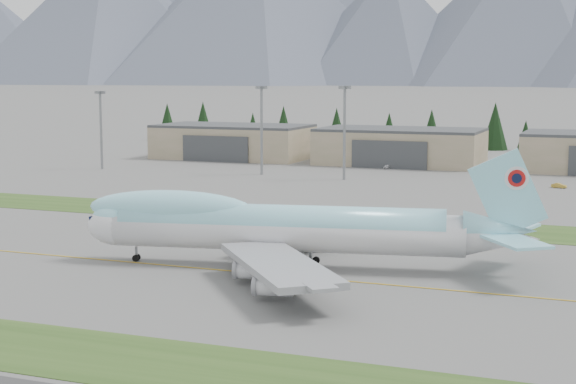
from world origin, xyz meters
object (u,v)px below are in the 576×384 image
at_px(service_vehicle_a, 387,169).
at_px(service_vehicle_b, 559,188).
at_px(hangar_left, 233,141).
at_px(boeing_747_freighter, 281,227).
at_px(hangar_center, 400,146).

xyz_separation_m(service_vehicle_a, service_vehicle_b, (49.09, -27.22, 0.00)).
relative_size(hangar_left, service_vehicle_a, 13.67).
relative_size(boeing_747_freighter, hangar_left, 1.36).
bearing_deg(boeing_747_freighter, service_vehicle_a, 87.46).
bearing_deg(service_vehicle_b, hangar_left, 80.18).
height_order(hangar_left, service_vehicle_b, hangar_left).
bearing_deg(service_vehicle_a, hangar_center, 101.40).
xyz_separation_m(boeing_747_freighter, service_vehicle_b, (29.83, 104.02, -5.66)).
relative_size(hangar_left, hangar_center, 1.00).
bearing_deg(service_vehicle_a, service_vehicle_b, -16.04).
relative_size(boeing_747_freighter, service_vehicle_b, 18.39).
xyz_separation_m(hangar_center, service_vehicle_a, (-0.37, -13.47, -5.39)).
xyz_separation_m(boeing_747_freighter, hangar_center, (-18.88, 144.71, -0.28)).
bearing_deg(hangar_left, hangar_center, 0.00).
distance_m(hangar_center, service_vehicle_a, 14.51).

